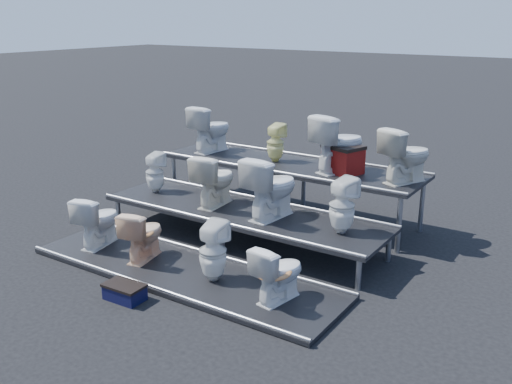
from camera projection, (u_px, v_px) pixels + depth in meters
The scene contains 18 objects.
ground at pixel (243, 241), 8.12m from camera, with size 80.00×80.00×0.00m, color black.
tier_front at pixel (183, 272), 7.08m from camera, with size 4.20×1.20×0.06m, color black.
tier_mid at pixel (242, 226), 8.05m from camera, with size 4.20×1.20×0.46m, color black.
tier_back at pixel (289, 190), 9.03m from camera, with size 4.20×1.20×0.86m, color black.
toilet_0 at pixel (98, 220), 7.74m from camera, with size 0.40×0.70×0.71m, color silver.
toilet_1 at pixel (143, 234), 7.31m from camera, with size 0.37×0.65×0.67m, color beige.
toilet_2 at pixel (213, 251), 6.71m from camera, with size 0.33×0.34×0.73m, color silver.
toilet_3 at pixel (278, 272), 6.24m from camera, with size 0.37×0.64×0.66m, color silver.
toilet_4 at pixel (155, 172), 8.75m from camera, with size 0.28×0.28×0.61m, color silver.
toilet_5 at pixel (215, 180), 8.12m from camera, with size 0.42×0.74×0.75m, color silver.
toilet_6 at pixel (271, 187), 7.61m from camera, with size 0.48×0.84×0.85m, color silver.
toilet_7 at pixel (342, 206), 7.08m from camera, with size 0.32×0.33×0.71m, color silver.
toilet_8 at pixel (211, 129), 9.59m from camera, with size 0.43×0.76×0.78m, color silver.
toilet_9 at pixel (275, 143), 8.95m from camera, with size 0.27×0.28×0.60m, color #E8E697.
toilet_10 at pixel (339, 143), 8.34m from camera, with size 0.48×0.84×0.86m, color silver.
toilet_11 at pixel (406, 155), 7.81m from camera, with size 0.43×0.75×0.77m, color silver.
red_crate at pixel (343, 161), 8.34m from camera, with size 0.51×0.41×0.36m, color maroon.
step_stool at pixel (125, 293), 6.44m from camera, with size 0.45×0.27×0.16m, color black.
Camera 1 is at (4.31, -6.19, 3.09)m, focal length 40.00 mm.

